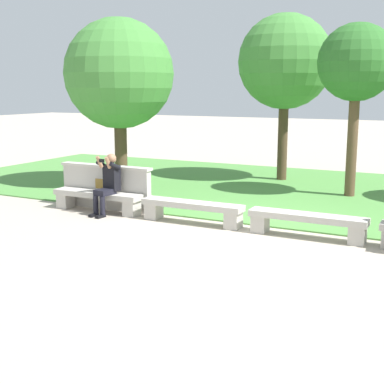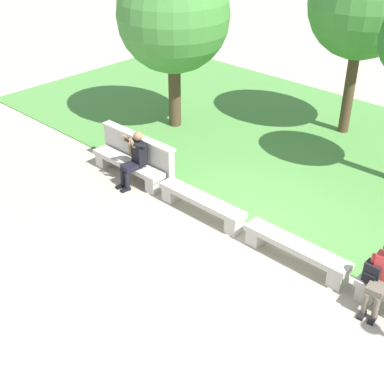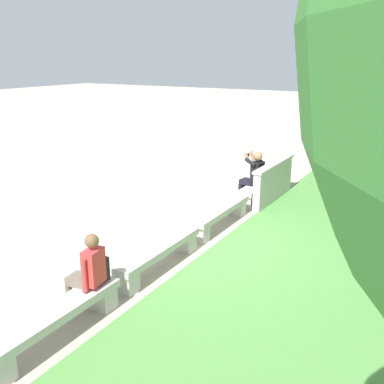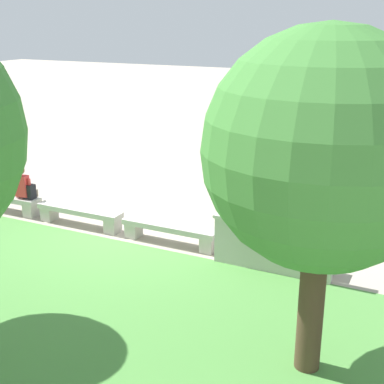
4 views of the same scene
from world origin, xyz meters
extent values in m
plane|color=#B2A593|center=(0.00, 0.00, 0.00)|extent=(80.00, 80.00, 0.00)
cube|color=#B7B2A8|center=(-3.56, 0.00, 0.39)|extent=(2.18, 0.40, 0.12)
cube|color=#B7B2A8|center=(-4.47, 0.00, 0.17)|extent=(0.28, 0.34, 0.33)
cube|color=#B7B2A8|center=(-2.65, 0.00, 0.17)|extent=(0.28, 0.34, 0.33)
cube|color=#B7B2A8|center=(-1.19, 0.00, 0.39)|extent=(2.18, 0.40, 0.12)
cube|color=#B7B2A8|center=(-2.09, 0.00, 0.17)|extent=(0.28, 0.34, 0.33)
cube|color=#B7B2A8|center=(-0.28, 0.00, 0.17)|extent=(0.28, 0.34, 0.33)
cube|color=#B7B2A8|center=(1.19, 0.00, 0.39)|extent=(2.18, 0.40, 0.12)
cube|color=#B7B2A8|center=(0.28, 0.00, 0.17)|extent=(0.28, 0.34, 0.33)
cube|color=#B7B2A8|center=(2.09, 0.00, 0.17)|extent=(0.28, 0.34, 0.33)
cube|color=#B7B2A8|center=(3.56, 0.00, 0.39)|extent=(2.18, 0.40, 0.12)
cube|color=#B7B2A8|center=(2.65, 0.00, 0.17)|extent=(0.28, 0.34, 0.33)
cube|color=#B7B2A8|center=(-3.56, 0.34, 0.47)|extent=(2.29, 0.18, 0.95)
cube|color=beige|center=(-3.56, 0.34, 0.98)|extent=(2.35, 0.24, 0.06)
cube|color=olive|center=(-3.56, 0.24, 0.59)|extent=(0.44, 0.02, 0.22)
cube|color=black|center=(-3.34, -0.43, 0.03)|extent=(0.13, 0.25, 0.06)
cylinder|color=black|center=(-3.33, -0.36, 0.24)|extent=(0.11, 0.11, 0.42)
cube|color=black|center=(-3.14, -0.46, 0.03)|extent=(0.13, 0.25, 0.06)
cylinder|color=black|center=(-3.13, -0.39, 0.24)|extent=(0.11, 0.11, 0.42)
cube|color=black|center=(-3.21, -0.19, 0.51)|extent=(0.35, 0.46, 0.12)
cube|color=black|center=(-3.18, 0.04, 0.79)|extent=(0.37, 0.26, 0.56)
sphere|color=#9E7051|center=(-3.18, 0.04, 1.21)|extent=(0.22, 0.22, 0.22)
cylinder|color=black|center=(-3.38, -0.03, 1.08)|extent=(0.13, 0.32, 0.21)
cylinder|color=#9E7051|center=(-3.33, -0.18, 1.16)|extent=(0.12, 0.20, 0.27)
cylinder|color=black|center=(-3.00, -0.08, 1.08)|extent=(0.13, 0.32, 0.21)
cylinder|color=#9E7051|center=(-3.09, -0.21, 1.16)|extent=(0.08, 0.18, 0.27)
cube|color=black|center=(-3.22, -0.26, 1.20)|extent=(0.15, 0.03, 0.08)
cube|color=black|center=(2.81, -0.43, 0.03)|extent=(0.13, 0.23, 0.06)
cylinder|color=#6B6051|center=(2.80, -0.37, 0.24)|extent=(0.10, 0.10, 0.42)
cube|color=black|center=(2.98, -0.41, 0.03)|extent=(0.13, 0.23, 0.06)
cylinder|color=#6B6051|center=(2.98, -0.35, 0.24)|extent=(0.10, 0.10, 0.42)
cube|color=#6B6051|center=(2.86, -0.18, 0.51)|extent=(0.33, 0.43, 0.12)
cube|color=#D83838|center=(2.84, 0.04, 0.77)|extent=(0.34, 0.24, 0.52)
sphere|color=brown|center=(2.84, 0.04, 1.16)|extent=(0.20, 0.20, 0.20)
cylinder|color=#D83838|center=(2.64, 0.00, 0.72)|extent=(0.08, 0.08, 0.48)
cylinder|color=#D83838|center=(3.04, 0.04, 0.72)|extent=(0.08, 0.08, 0.48)
cube|color=black|center=(2.69, -0.02, 0.63)|extent=(0.28, 0.20, 0.36)
cube|color=black|center=(2.69, -0.13, 0.56)|extent=(0.20, 0.06, 0.16)
torus|color=black|center=(2.69, -0.02, 0.83)|extent=(0.10, 0.02, 0.10)
camera|label=1|loc=(3.60, -9.47, 2.70)|focal=50.00mm
camera|label=2|loc=(5.23, -7.11, 6.34)|focal=50.00mm
camera|label=3|loc=(7.08, 4.12, 3.61)|focal=42.00mm
camera|label=4|loc=(-6.24, 9.32, 4.64)|focal=50.00mm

